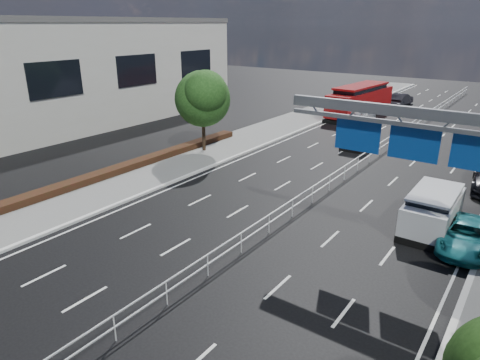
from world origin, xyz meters
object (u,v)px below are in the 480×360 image
Objects in this scene: overhead_gantry at (433,140)px; white_minivan at (360,137)px; near_car_dark at (401,99)px; silver_minivan at (433,210)px; parked_car_teal at (466,236)px; red_bus at (360,100)px; near_car_silver at (360,115)px.

overhead_gantry is 2.42× the size of white_minivan.
silver_minivan reaches higher than near_car_dark.
parked_car_teal is at bearing -33.19° from silver_minivan.
near_car_dark is (-11.83, 38.79, -4.83)m from overhead_gantry.
near_car_dark is at bearing 108.16° from silver_minivan.
silver_minivan is (-0.24, 3.95, -4.57)m from overhead_gantry.
red_bus is 30.63m from parked_car_teal.
parked_car_teal is at bearing 126.02° from near_car_silver.
white_minivan is 9.69m from near_car_silver.
white_minivan is at bearing 123.94° from parked_car_teal.
red_bus is at bearing 117.11° from parked_car_teal.
overhead_gantry is at bearing -60.40° from red_bus.
near_car_dark is (-2.88, 21.98, -0.13)m from white_minivan.
white_minivan is at bearing 101.27° from near_car_dark.
parked_car_teal is (10.51, -14.03, -0.25)m from white_minivan.
near_car_dark is 1.00× the size of parked_car_teal.
overhead_gantry reaches higher than red_bus.
white_minivan reaches higher than parked_car_teal.
near_car_silver is (1.35, -3.42, -0.99)m from red_bus.
overhead_gantry is at bearing -86.76° from silver_minivan.
white_minivan is (-8.95, 16.81, -4.71)m from overhead_gantry.
red_bus is 9.75m from near_car_dark.
red_bus reaches higher than near_car_dark.
red_bus is 2.54× the size of near_car_dark.
red_bus is at bearing 111.24° from white_minivan.
near_car_silver is 12.93m from near_car_dark.
parked_car_teal is at bearing 60.71° from overhead_gantry.
near_car_silver is at bearing -64.06° from red_bus.
overhead_gantry is 6.04m from silver_minivan.
parked_car_teal is (1.56, 2.78, -4.95)m from overhead_gantry.
near_car_dark is 0.92× the size of silver_minivan.
overhead_gantry is at bearing 110.76° from near_car_dark.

